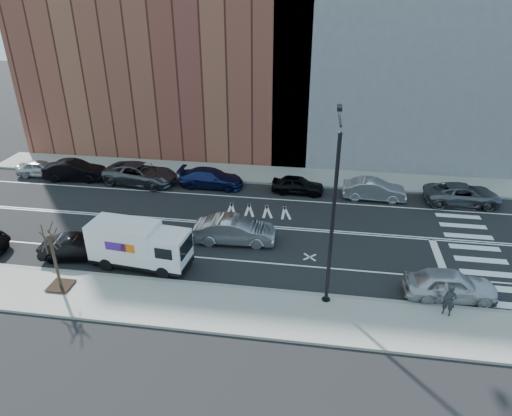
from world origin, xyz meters
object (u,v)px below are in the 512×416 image
(fedex_van, at_px, (139,245))
(pedestrian, at_px, (449,301))
(driving_sedan, at_px, (235,230))
(near_parked_front, at_px, (450,285))
(far_parked_a, at_px, (41,168))
(far_parked_b, at_px, (75,170))

(fedex_van, bearing_deg, pedestrian, -1.44)
(driving_sedan, bearing_deg, pedestrian, -118.54)
(near_parked_front, relative_size, pedestrian, 2.84)
(driving_sedan, xyz_separation_m, near_parked_front, (12.02, -3.86, -0.03))
(fedex_van, relative_size, driving_sedan, 1.18)
(far_parked_a, bearing_deg, driving_sedan, -118.47)
(far_parked_a, distance_m, far_parked_b, 3.22)
(fedex_van, bearing_deg, driving_sedan, 40.75)
(far_parked_b, height_order, near_parked_front, same)
(near_parked_front, bearing_deg, far_parked_b, 62.54)
(far_parked_b, distance_m, pedestrian, 29.58)
(far_parked_a, bearing_deg, near_parked_front, -115.99)
(fedex_van, relative_size, near_parked_front, 1.27)
(far_parked_a, distance_m, driving_sedan, 19.78)
(far_parked_a, bearing_deg, fedex_van, -135.40)
(far_parked_a, height_order, pedestrian, pedestrian)
(driving_sedan, height_order, near_parked_front, driving_sedan)
(far_parked_b, xyz_separation_m, driving_sedan, (14.85, -7.80, 0.03))
(near_parked_front, bearing_deg, far_parked_a, 64.30)
(far_parked_b, bearing_deg, pedestrian, -122.10)
(fedex_van, xyz_separation_m, far_parked_b, (-9.99, 11.21, -0.59))
(far_parked_a, xyz_separation_m, driving_sedan, (18.05, -8.10, 0.16))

